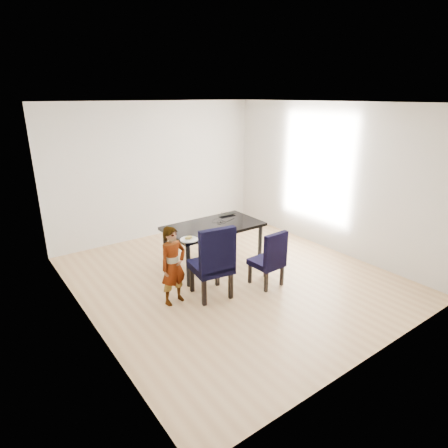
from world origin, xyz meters
TOP-DOWN VIEW (x-y plane):
  - floor at (0.00, 0.00)m, footprint 4.50×5.00m
  - ceiling at (0.00, 0.00)m, footprint 4.50×5.00m
  - wall_back at (0.00, 2.50)m, footprint 4.50×0.01m
  - wall_front at (0.00, -2.50)m, footprint 4.50×0.01m
  - wall_left at (-2.25, 0.00)m, footprint 0.01×5.00m
  - wall_right at (2.25, 0.00)m, footprint 0.01×5.00m
  - dining_table at (0.00, 0.50)m, footprint 1.60×0.90m
  - chair_left at (-0.59, -0.29)m, footprint 0.61×0.63m
  - chair_right at (0.28, -0.51)m, footprint 0.45×0.47m
  - child at (-1.12, -0.15)m, footprint 0.45×0.33m
  - plate at (-0.68, 0.15)m, footprint 0.31×0.31m
  - sandwich at (-0.69, 0.15)m, footprint 0.14×0.09m
  - laptop at (0.51, 0.84)m, footprint 0.33×0.22m
  - cable_tangle at (0.17, 0.51)m, footprint 0.18×0.18m

SIDE VIEW (x-z plane):
  - floor at x=0.00m, z-range -0.01..0.00m
  - dining_table at x=0.00m, z-range 0.00..0.75m
  - chair_right at x=0.28m, z-range 0.00..0.89m
  - chair_left at x=-0.59m, z-range 0.00..1.11m
  - child at x=-1.12m, z-range 0.00..1.13m
  - cable_tangle at x=0.17m, z-range 0.75..0.76m
  - plate at x=-0.68m, z-range 0.75..0.76m
  - laptop at x=0.51m, z-range 0.75..0.77m
  - sandwich at x=-0.69m, z-range 0.76..0.82m
  - wall_back at x=0.00m, z-range 0.00..2.70m
  - wall_front at x=0.00m, z-range 0.00..2.70m
  - wall_left at x=-2.25m, z-range 0.00..2.70m
  - wall_right at x=2.25m, z-range 0.00..2.70m
  - ceiling at x=0.00m, z-range 2.70..2.71m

